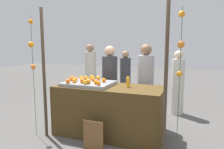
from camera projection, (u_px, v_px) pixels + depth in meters
ground_plane at (109, 134)px, 4.08m from camera, size 24.00×24.00×0.00m
stall_counter at (109, 111)px, 4.01m from camera, size 2.00×0.87×0.93m
orange_tray at (89, 83)px, 4.07m from camera, size 0.90×0.71×0.06m
orange_0 at (92, 77)px, 4.32m from camera, size 0.09×0.09×0.09m
orange_1 at (72, 78)px, 4.20m from camera, size 0.09×0.09×0.09m
orange_2 at (74, 80)px, 3.96m from camera, size 0.09×0.09×0.09m
orange_3 at (93, 79)px, 4.14m from camera, size 0.08×0.08×0.08m
orange_4 at (98, 78)px, 4.27m from camera, size 0.09×0.09×0.09m
orange_5 at (82, 81)px, 3.93m from camera, size 0.09×0.09×0.09m
orange_6 at (85, 82)px, 3.80m from camera, size 0.08×0.08×0.08m
orange_7 at (81, 78)px, 4.34m from camera, size 0.07×0.07×0.07m
orange_8 at (88, 80)px, 4.09m from camera, size 0.08×0.08×0.08m
orange_9 at (104, 80)px, 4.02m from camera, size 0.08×0.08×0.08m
orange_10 at (68, 81)px, 3.90m from camera, size 0.09×0.09×0.09m
orange_11 at (88, 81)px, 3.86m from camera, size 0.09×0.09×0.09m
orange_12 at (96, 82)px, 3.83m from camera, size 0.08×0.08×0.08m
orange_13 at (86, 78)px, 4.32m from camera, size 0.08×0.08×0.08m
orange_14 at (75, 79)px, 4.13m from camera, size 0.09×0.09×0.09m
orange_15 at (82, 80)px, 4.05m from camera, size 0.09×0.09×0.09m
orange_16 at (99, 83)px, 3.71m from camera, size 0.08×0.08×0.08m
juice_bottle at (128, 82)px, 3.85m from camera, size 0.06×0.06×0.19m
chalkboard_sign at (93, 136)px, 3.44m from camera, size 0.35×0.03×0.50m
vendor_left at (110, 86)px, 4.74m from camera, size 0.33×0.33×1.67m
vendor_right at (145, 88)px, 4.47m from camera, size 0.34×0.34×1.70m
crowd_person_0 at (90, 75)px, 6.39m from camera, size 0.34×0.34×1.71m
crowd_person_1 at (177, 85)px, 5.20m from camera, size 0.31×0.31×1.56m
crowd_person_2 at (125, 79)px, 6.16m from camera, size 0.30×0.30×1.52m
canopy_post_left at (44, 74)px, 3.87m from camera, size 0.06×0.06×2.34m
canopy_post_right at (166, 81)px, 3.09m from camera, size 0.06×0.06×2.34m
garland_strand_left at (32, 48)px, 3.84m from camera, size 0.11×0.11×2.20m
garland_strand_right at (181, 46)px, 2.90m from camera, size 0.10×0.10×2.20m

